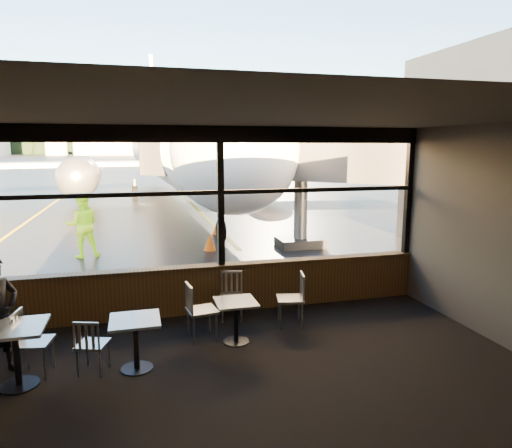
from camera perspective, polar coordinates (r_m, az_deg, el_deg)
name	(u,v)px	position (r m, az deg, el deg)	size (l,w,h in m)	color
ground_plane	(140,159)	(128.33, -14.35, 7.91)	(520.00, 520.00, 0.00)	black
carpet_floor	(265,389)	(6.32, 1.11, -19.93)	(8.00, 6.00, 0.01)	black
ceiling	(266,115)	(5.51, 1.23, 13.50)	(8.00, 6.00, 0.04)	#38332D
wall_back	(400,374)	(3.07, 17.60, -17.48)	(8.00, 0.04, 3.50)	#473F38
window_sill	(222,289)	(8.84, -4.30, -8.05)	(8.00, 0.28, 0.90)	#513518
window_header	(220,134)	(8.43, -4.56, 11.10)	(8.00, 0.18, 0.30)	black
mullion_centre	(221,198)	(8.47, -4.45, 3.30)	(0.12, 0.12, 2.60)	black
mullion_right	(408,192)	(9.97, 18.52, 3.78)	(0.12, 0.12, 2.60)	black
window_transom	(220,192)	(8.46, -4.46, 3.98)	(8.00, 0.10, 0.08)	black
airliner	(173,104)	(27.64, -10.28, 14.55)	(30.43, 36.52, 11.16)	white
jet_bridge	(300,174)	(14.73, 5.52, 6.20)	(8.49, 10.37, 4.53)	#2D2D2F
cafe_table_near	(236,322)	(7.50, -2.52, -12.12)	(0.64, 0.64, 0.70)	#99958C
cafe_table_mid	(136,344)	(6.86, -14.78, -14.36)	(0.69, 0.69, 0.76)	#ADA89F
cafe_table_left	(17,357)	(6.95, -27.73, -14.49)	(0.76, 0.76, 0.84)	#AAA69C
chair_near_e	(290,300)	(8.14, 4.31, -9.39)	(0.52, 0.52, 0.96)	#ACA79C
chair_near_w	(202,311)	(7.62, -6.77, -10.76)	(0.53, 0.53, 0.97)	#AAA699
chair_near_n	(232,297)	(8.39, -3.05, -9.06)	(0.48, 0.48, 0.88)	#B4B0A2
chair_mid_s	(93,345)	(6.94, -19.74, -14.02)	(0.45, 0.45, 0.82)	#B3AEA1
chair_mid_w	(34,343)	(7.15, -26.00, -13.24)	(0.51, 0.51, 0.94)	#ADA79C
ground_crew	(83,225)	(13.87, -20.86, -0.14)	(0.90, 0.70, 1.86)	#BFF219
cone_nose	(217,227)	(16.56, -4.88, -0.44)	(0.36, 0.36, 0.49)	orange
cone_wing	(84,200)	(27.01, -20.75, 2.86)	(0.36, 0.36, 0.50)	#FF5208
hangar_mid	(137,142)	(193.30, -14.67, 9.85)	(38.00, 15.00, 10.00)	silver
hangar_right	(283,140)	(196.20, 3.43, 10.43)	(50.00, 20.00, 12.00)	silver
fuel_tank_a	(56,147)	(192.40, -23.70, 8.77)	(8.00, 8.00, 6.00)	silver
fuel_tank_b	(84,147)	(191.18, -20.71, 8.96)	(8.00, 8.00, 6.00)	silver
fuel_tank_c	(111,147)	(190.47, -17.68, 9.12)	(8.00, 8.00, 6.00)	silver
treeline	(136,141)	(218.31, -14.73, 10.05)	(360.00, 3.00, 12.00)	black
cone_extra	(210,242)	(14.01, -5.80, -2.25)	(0.37, 0.37, 0.52)	#FF5F08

